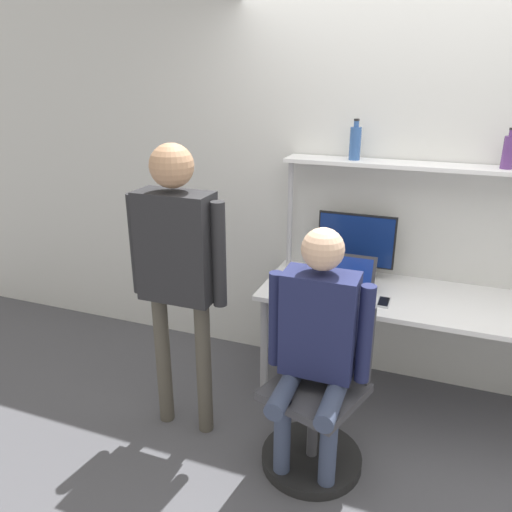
{
  "coord_description": "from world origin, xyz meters",
  "views": [
    {
      "loc": [
        0.09,
        -2.59,
        2.08
      ],
      "look_at": [
        -0.82,
        -0.19,
        1.12
      ],
      "focal_mm": 35.0,
      "sensor_mm": 36.0,
      "label": 1
    }
  ],
  "objects": [
    {
      "name": "bottle_blue",
      "position": [
        -0.45,
        0.57,
        1.66
      ],
      "size": [
        0.07,
        0.07,
        0.25
      ],
      "color": "#335999",
      "rests_on": "shelf_unit"
    },
    {
      "name": "office_chair",
      "position": [
        -0.4,
        -0.35,
        0.3
      ],
      "size": [
        0.58,
        0.58,
        0.95
      ],
      "color": "black",
      "rests_on": "ground_plane"
    },
    {
      "name": "ground_plane",
      "position": [
        0.0,
        0.0,
        0.0
      ],
      "size": [
        12.0,
        12.0,
        0.0
      ],
      "primitive_type": "plane",
      "color": "#4C4C51"
    },
    {
      "name": "person_seated",
      "position": [
        -0.41,
        -0.4,
        0.82
      ],
      "size": [
        0.54,
        0.47,
        1.38
      ],
      "color": "#38425B",
      "rests_on": "ground_plane"
    },
    {
      "name": "person_standing",
      "position": [
        -1.23,
        -0.34,
        1.12
      ],
      "size": [
        0.59,
        0.23,
        1.74
      ],
      "color": "#4C473D",
      "rests_on": "ground_plane"
    },
    {
      "name": "laptop",
      "position": [
        -0.4,
        0.27,
        0.84
      ],
      "size": [
        0.35,
        0.24,
        0.23
      ],
      "color": "#333338",
      "rests_on": "desk"
    },
    {
      "name": "bottle_purple",
      "position": [
        0.42,
        0.57,
        1.65
      ],
      "size": [
        0.07,
        0.07,
        0.23
      ],
      "color": "#593372",
      "rests_on": "shelf_unit"
    },
    {
      "name": "shelf_unit",
      "position": [
        0.0,
        0.57,
        1.32
      ],
      "size": [
        1.76,
        0.22,
        1.55
      ],
      "color": "white",
      "rests_on": "ground_plane"
    },
    {
      "name": "cell_phone",
      "position": [
        -0.15,
        0.21,
        0.78
      ],
      "size": [
        0.07,
        0.15,
        0.01
      ],
      "color": "silver",
      "rests_on": "desk"
    },
    {
      "name": "wall_back",
      "position": [
        0.0,
        0.72,
        1.35
      ],
      "size": [
        8.0,
        0.06,
        2.7
      ],
      "color": "silver",
      "rests_on": "ground_plane"
    },
    {
      "name": "desk",
      "position": [
        0.0,
        0.36,
        0.69
      ],
      "size": [
        1.85,
        0.67,
        0.77
      ],
      "color": "white",
      "rests_on": "ground_plane"
    },
    {
      "name": "monitor",
      "position": [
        -0.4,
        0.55,
        1.0
      ],
      "size": [
        0.51,
        0.23,
        0.44
      ],
      "color": "black",
      "rests_on": "desk"
    }
  ]
}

